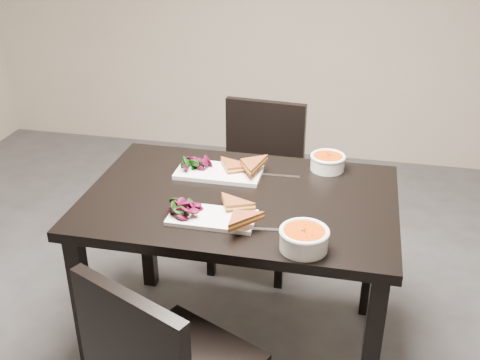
# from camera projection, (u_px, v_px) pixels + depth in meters

# --- Properties ---
(table) EXTENTS (1.20, 0.80, 0.75)m
(table) POSITION_uv_depth(u_px,v_px,m) (240.00, 218.00, 2.28)
(table) COLOR black
(table) RESTS_ON ground
(chair_far) EXTENTS (0.45, 0.45, 0.85)m
(chair_far) POSITION_uv_depth(u_px,v_px,m) (259.00, 175.00, 2.99)
(chair_far) COLOR black
(chair_far) RESTS_ON ground
(plate_near) EXTENTS (0.31, 0.16, 0.02)m
(plate_near) POSITION_uv_depth(u_px,v_px,m) (212.00, 218.00, 2.07)
(plate_near) COLOR white
(plate_near) RESTS_ON table
(sandwich_near) EXTENTS (0.19, 0.17, 0.05)m
(sandwich_near) POSITION_uv_depth(u_px,v_px,m) (231.00, 210.00, 2.06)
(sandwich_near) COLOR #AB5423
(sandwich_near) RESTS_ON plate_near
(salad_near) EXTENTS (0.10, 0.09, 0.04)m
(salad_near) POSITION_uv_depth(u_px,v_px,m) (185.00, 208.00, 2.08)
(salad_near) COLOR black
(salad_near) RESTS_ON plate_near
(soup_bowl_near) EXTENTS (0.17, 0.17, 0.07)m
(soup_bowl_near) POSITION_uv_depth(u_px,v_px,m) (304.00, 238.00, 1.89)
(soup_bowl_near) COLOR white
(soup_bowl_near) RESTS_ON table
(cutlery_near) EXTENTS (0.18, 0.04, 0.00)m
(cutlery_near) POSITION_uv_depth(u_px,v_px,m) (270.00, 230.00, 2.01)
(cutlery_near) COLOR silver
(cutlery_near) RESTS_ON table
(plate_far) EXTENTS (0.35, 0.18, 0.02)m
(plate_far) POSITION_uv_depth(u_px,v_px,m) (219.00, 173.00, 2.39)
(plate_far) COLOR white
(plate_far) RESTS_ON table
(sandwich_far) EXTENTS (0.22, 0.20, 0.06)m
(sandwich_far) POSITION_uv_depth(u_px,v_px,m) (233.00, 167.00, 2.35)
(sandwich_far) COLOR #AB5423
(sandwich_far) RESTS_ON plate_far
(salad_far) EXTENTS (0.11, 0.10, 0.05)m
(salad_far) POSITION_uv_depth(u_px,v_px,m) (196.00, 163.00, 2.40)
(salad_far) COLOR black
(salad_far) RESTS_ON plate_far
(soup_bowl_far) EXTENTS (0.15, 0.15, 0.07)m
(soup_bowl_far) POSITION_uv_depth(u_px,v_px,m) (328.00, 161.00, 2.42)
(soup_bowl_far) COLOR white
(soup_bowl_far) RESTS_ON table
(cutlery_far) EXTENTS (0.18, 0.02, 0.00)m
(cutlery_far) POSITION_uv_depth(u_px,v_px,m) (278.00, 176.00, 2.38)
(cutlery_far) COLOR silver
(cutlery_far) RESTS_ON table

